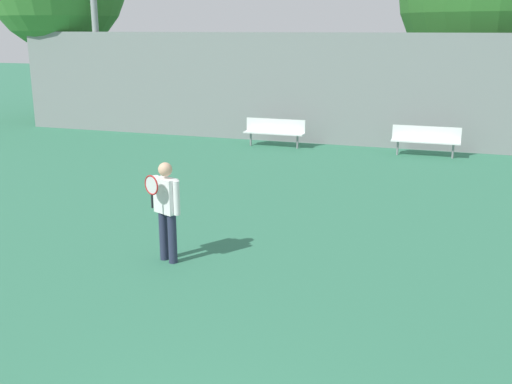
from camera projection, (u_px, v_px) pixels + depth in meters
name	position (u px, v px, depth m)	size (l,w,h in m)	color
tennis_player	(166.00, 206.00, 9.41)	(0.55, 0.50, 1.63)	#282D47
bench_courtside_far	(426.00, 138.00, 17.39)	(1.95, 0.40, 0.86)	white
bench_adjacent_court	(275.00, 130.00, 18.78)	(1.91, 0.40, 0.86)	white
back_fence	(387.00, 91.00, 18.29)	(26.11, 0.06, 3.49)	gray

